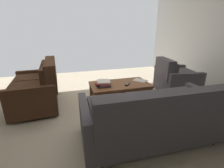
{
  "coord_description": "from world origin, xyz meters",
  "views": [
    {
      "loc": [
        0.51,
        2.67,
        1.48
      ],
      "look_at": [
        -0.16,
        0.37,
        0.63
      ],
      "focal_mm": 25.58,
      "sensor_mm": 36.0,
      "label": 1
    }
  ],
  "objects_px": {
    "sofa_main": "(153,116)",
    "coffee_table": "(120,87)",
    "armchair_side": "(175,79)",
    "loveseat_near": "(38,88)",
    "book_stack": "(103,83)",
    "loose_magazine": "(140,80)",
    "tv_remote": "(127,84)"
  },
  "relations": [
    {
      "from": "armchair_side",
      "to": "book_stack",
      "type": "height_order",
      "value": "armchair_side"
    },
    {
      "from": "loveseat_near",
      "to": "tv_remote",
      "type": "distance_m",
      "value": 1.74
    },
    {
      "from": "loveseat_near",
      "to": "coffee_table",
      "type": "distance_m",
      "value": 1.59
    },
    {
      "from": "loveseat_near",
      "to": "coffee_table",
      "type": "bearing_deg",
      "value": 165.18
    },
    {
      "from": "coffee_table",
      "to": "armchair_side",
      "type": "relative_size",
      "value": 1.21
    },
    {
      "from": "armchair_side",
      "to": "loveseat_near",
      "type": "bearing_deg",
      "value": -3.99
    },
    {
      "from": "armchair_side",
      "to": "loose_magazine",
      "type": "xyz_separation_m",
      "value": [
        0.96,
        0.13,
        0.09
      ]
    },
    {
      "from": "coffee_table",
      "to": "book_stack",
      "type": "xyz_separation_m",
      "value": [
        0.34,
        0.03,
        0.12
      ]
    },
    {
      "from": "tv_remote",
      "to": "loose_magazine",
      "type": "xyz_separation_m",
      "value": [
        -0.35,
        -0.18,
        -0.01
      ]
    },
    {
      "from": "loose_magazine",
      "to": "armchair_side",
      "type": "bearing_deg",
      "value": 149.0
    },
    {
      "from": "book_stack",
      "to": "loveseat_near",
      "type": "bearing_deg",
      "value": -19.99
    },
    {
      "from": "book_stack",
      "to": "loose_magazine",
      "type": "bearing_deg",
      "value": -173.17
    },
    {
      "from": "coffee_table",
      "to": "armchair_side",
      "type": "bearing_deg",
      "value": -171.96
    },
    {
      "from": "armchair_side",
      "to": "book_stack",
      "type": "xyz_separation_m",
      "value": [
        1.76,
        0.23,
        0.14
      ]
    },
    {
      "from": "loose_magazine",
      "to": "sofa_main",
      "type": "bearing_deg",
      "value": 33.09
    },
    {
      "from": "book_stack",
      "to": "tv_remote",
      "type": "bearing_deg",
      "value": 170.2
    },
    {
      "from": "sofa_main",
      "to": "coffee_table",
      "type": "bearing_deg",
      "value": -86.47
    },
    {
      "from": "loveseat_near",
      "to": "tv_remote",
      "type": "relative_size",
      "value": 8.76
    },
    {
      "from": "armchair_side",
      "to": "sofa_main",
      "type": "bearing_deg",
      "value": 44.89
    },
    {
      "from": "tv_remote",
      "to": "book_stack",
      "type": "bearing_deg",
      "value": -9.8
    },
    {
      "from": "loveseat_near",
      "to": "armchair_side",
      "type": "relative_size",
      "value": 1.38
    },
    {
      "from": "loose_magazine",
      "to": "loveseat_near",
      "type": "bearing_deg",
      "value": -48.54
    },
    {
      "from": "armchair_side",
      "to": "tv_remote",
      "type": "relative_size",
      "value": 6.33
    },
    {
      "from": "book_stack",
      "to": "sofa_main",
      "type": "bearing_deg",
      "value": 110.24
    },
    {
      "from": "armchair_side",
      "to": "loose_magazine",
      "type": "relative_size",
      "value": 3.59
    },
    {
      "from": "book_stack",
      "to": "loose_magazine",
      "type": "distance_m",
      "value": 0.81
    },
    {
      "from": "coffee_table",
      "to": "loose_magazine",
      "type": "bearing_deg",
      "value": -171.71
    },
    {
      "from": "sofa_main",
      "to": "book_stack",
      "type": "height_order",
      "value": "sofa_main"
    },
    {
      "from": "sofa_main",
      "to": "coffee_table",
      "type": "xyz_separation_m",
      "value": [
        0.07,
        -1.15,
        0.02
      ]
    },
    {
      "from": "coffee_table",
      "to": "armchair_side",
      "type": "xyz_separation_m",
      "value": [
        -1.42,
        -0.2,
        -0.02
      ]
    },
    {
      "from": "tv_remote",
      "to": "loose_magazine",
      "type": "height_order",
      "value": "tv_remote"
    },
    {
      "from": "sofa_main",
      "to": "armchair_side",
      "type": "bearing_deg",
      "value": -135.11
    }
  ]
}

